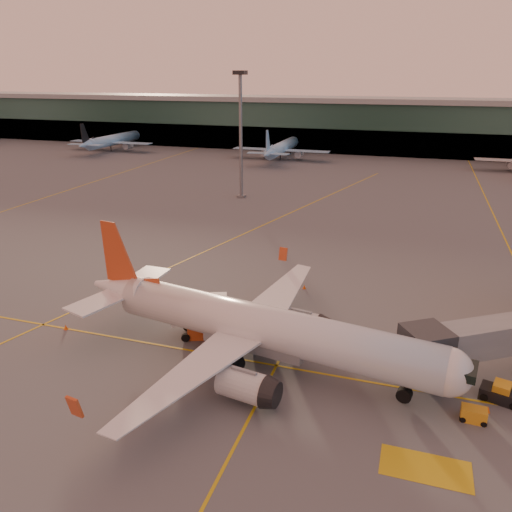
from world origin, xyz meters
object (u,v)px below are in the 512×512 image
(catering_truck, at_px, (200,314))
(pushback_tug, at_px, (501,394))
(gpu_cart, at_px, (474,415))
(main_airplane, at_px, (255,327))

(catering_truck, relative_size, pushback_tug, 1.73)
(pushback_tug, bearing_deg, gpu_cart, -108.58)
(main_airplane, bearing_deg, gpu_cart, 0.93)
(main_airplane, xyz_separation_m, pushback_tug, (20.74, 0.66, -3.03))
(catering_truck, bearing_deg, pushback_tug, -25.97)
(gpu_cart, xyz_separation_m, pushback_tug, (2.30, 3.39, 0.10))
(gpu_cart, distance_m, pushback_tug, 4.10)
(main_airplane, height_order, gpu_cart, main_airplane)
(main_airplane, relative_size, pushback_tug, 10.89)
(catering_truck, xyz_separation_m, pushback_tug, (27.52, -2.38, -1.76))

